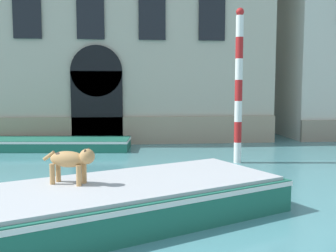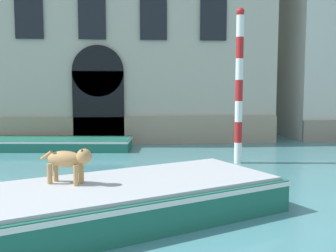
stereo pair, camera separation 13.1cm
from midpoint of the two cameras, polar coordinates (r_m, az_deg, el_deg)
name	(u,v)px [view 2 (the right image)]	position (r m, az deg, el deg)	size (l,w,h in m)	color
boat_foreground	(64,208)	(6.76, -14.34, -11.46)	(8.08, 5.44, 0.65)	#1E6651
dog_on_deck	(69,160)	(6.98, -13.68, -4.78)	(0.93, 0.50, 0.65)	tan
boat_moored_near_palazzo	(50,144)	(15.10, -16.53, -2.46)	(6.07, 2.09, 0.42)	#1E6651
mooring_pole_0	(239,86)	(11.99, 10.59, 5.71)	(0.23, 0.23, 4.62)	white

